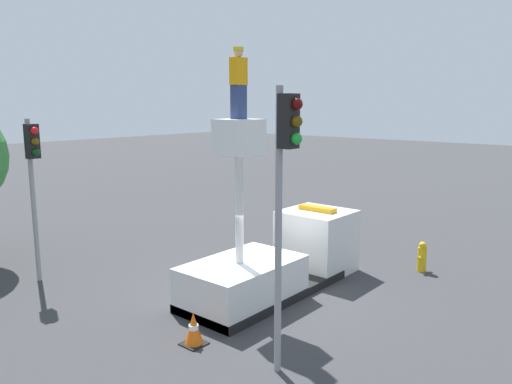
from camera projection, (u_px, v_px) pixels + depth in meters
The scene contains 7 objects.
ground_plane at pixel (265, 294), 14.20m from camera, with size 120.00×120.00×0.00m, color #38383A.
bucket_truck at pixel (279, 259), 14.50m from camera, with size 6.22×2.11×4.96m.
worker at pixel (239, 83), 12.36m from camera, with size 0.40×0.26×1.75m.
traffic_light_pole at pixel (285, 176), 9.35m from camera, with size 0.34×0.57×5.68m.
traffic_light_across at pixel (33, 168), 14.59m from camera, with size 0.34×0.57×4.92m.
fire_hydrant at pixel (422, 257), 16.04m from camera, with size 0.52×0.28×0.98m.
traffic_cone_rear at pixel (194, 329), 11.16m from camera, with size 0.51×0.51×0.75m.
Camera 1 is at (-10.47, -8.48, 5.35)m, focal length 35.00 mm.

